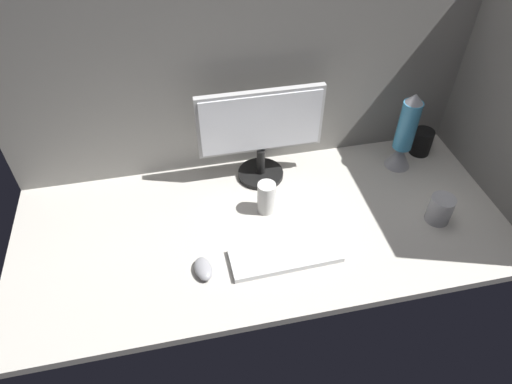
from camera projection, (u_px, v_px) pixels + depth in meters
ground_plane at (268, 223)px, 165.39cm from camera, size 180.00×80.00×3.00cm
cubicle_wall_back at (247, 73)px, 164.05cm from camera, size 180.00×5.00×77.04cm
monitor at (261, 131)px, 167.50cm from camera, size 46.87×18.00×38.14cm
keyboard at (285, 255)px, 151.60cm from camera, size 37.37×14.09×2.00cm
mouse at (203, 269)px, 146.80cm from camera, size 6.93×10.31×3.40cm
mug_steel at (440, 209)px, 161.21cm from camera, size 8.56×8.56×10.44cm
mug_black_travel at (422, 142)px, 188.91cm from camera, size 8.39×8.39×10.89cm
mug_ceramic_white at (266, 197)px, 163.93cm from camera, size 6.57×6.57×12.58cm
lava_lamp at (404, 137)px, 177.09cm from camera, size 10.20×10.20×33.39cm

